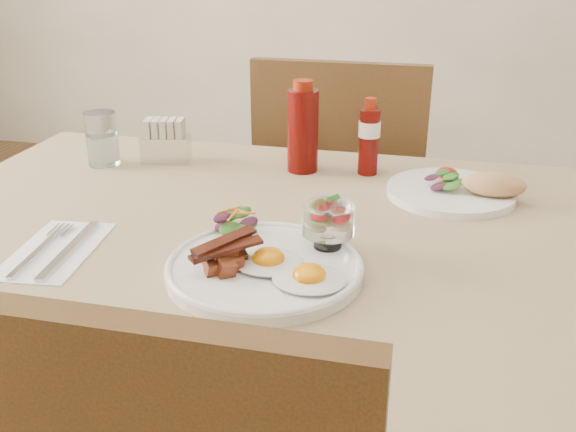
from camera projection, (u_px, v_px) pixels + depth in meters
name	position (u px, v px, depth m)	size (l,w,h in m)	color
table	(283.00, 279.00, 1.08)	(1.33, 0.88, 0.75)	brown
chair_far	(342.00, 207.00, 1.72)	(0.42, 0.42, 0.93)	brown
main_plate	(265.00, 269.00, 0.91)	(0.28, 0.28, 0.02)	white
fried_eggs	(288.00, 269.00, 0.87)	(0.18, 0.14, 0.03)	silver
bacon_potato_pile	(225.00, 256.00, 0.88)	(0.10, 0.09, 0.04)	maroon
side_salad	(236.00, 224.00, 0.99)	(0.08, 0.07, 0.04)	#285516
fruit_cup	(328.00, 220.00, 0.94)	(0.08, 0.08, 0.08)	white
second_plate	(461.00, 189.00, 1.17)	(0.25, 0.23, 0.06)	white
ketchup_bottle	(303.00, 129.00, 1.28)	(0.07, 0.07, 0.18)	#4F0604
hot_sauce_bottle	(369.00, 138.00, 1.27)	(0.05, 0.05, 0.15)	#4F0604
sugar_caddy	(166.00, 143.00, 1.35)	(0.11, 0.07, 0.09)	silver
water_glass	(102.00, 142.00, 1.33)	(0.06, 0.06, 0.11)	white
napkin_cutlery	(56.00, 250.00, 0.97)	(0.14, 0.22, 0.01)	white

